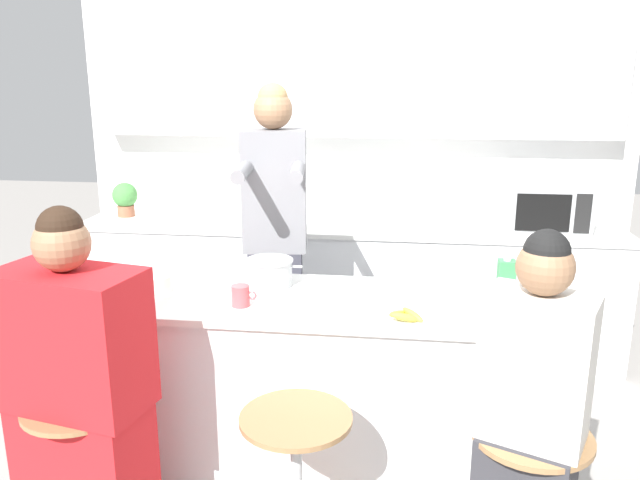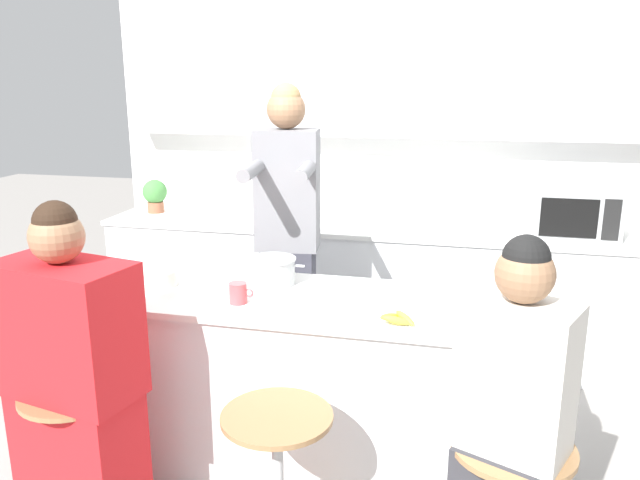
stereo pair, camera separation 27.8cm
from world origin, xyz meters
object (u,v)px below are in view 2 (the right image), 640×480
at_px(bar_stool_center, 278,480).
at_px(person_seated_near, 509,454).
at_px(cooking_pot, 272,271).
at_px(coffee_cup_near, 238,293).
at_px(kitchen_island, 317,388).
at_px(microwave, 572,212).
at_px(juice_carton, 507,288).
at_px(fruit_bowl, 159,278).
at_px(banana_bunch, 397,318).
at_px(person_wrapped_blanket, 74,393).
at_px(bar_stool_leftmost, 80,453).
at_px(potted_plant, 155,194).
at_px(person_cooking, 288,247).

xyz_separation_m(bar_stool_center, person_seated_near, (0.81, -0.02, 0.25)).
height_order(cooking_pot, coffee_cup_near, cooking_pot).
distance_m(person_seated_near, cooking_pot, 1.36).
distance_m(kitchen_island, coffee_cup_near, 0.60).
relative_size(bar_stool_center, microwave, 1.28).
relative_size(coffee_cup_near, juice_carton, 0.51).
bearing_deg(person_seated_near, fruit_bowl, -178.24).
relative_size(person_seated_near, banana_bunch, 8.76).
xyz_separation_m(bar_stool_center, person_wrapped_blanket, (-0.82, -0.02, 0.27)).
height_order(bar_stool_leftmost, coffee_cup_near, coffee_cup_near).
relative_size(microwave, potted_plant, 2.17).
distance_m(cooking_pot, potted_plant, 1.92).
relative_size(bar_stool_leftmost, person_wrapped_blanket, 0.47).
height_order(person_cooking, cooking_pot, person_cooking).
height_order(person_cooking, coffee_cup_near, person_cooking).
distance_m(banana_bunch, microwave, 1.92).
height_order(coffee_cup_near, microwave, microwave).
xyz_separation_m(person_cooking, juice_carton, (1.14, -0.65, 0.07)).
bearing_deg(microwave, person_wrapped_blanket, -134.62).
height_order(bar_stool_leftmost, microwave, microwave).
xyz_separation_m(fruit_bowl, banana_bunch, (1.15, -0.22, -0.01)).
distance_m(bar_stool_center, person_cooking, 1.44).
distance_m(juice_carton, microwave, 1.53).
relative_size(bar_stool_center, person_cooking, 0.37).
height_order(person_cooking, fruit_bowl, person_cooking).
bearing_deg(fruit_bowl, kitchen_island, -0.07).
bearing_deg(potted_plant, coffee_cup_near, -52.84).
bearing_deg(coffee_cup_near, bar_stool_leftmost, -135.92).
xyz_separation_m(bar_stool_center, cooking_pot, (-0.25, 0.76, 0.57)).
distance_m(bar_stool_leftmost, bar_stool_center, 0.82).
distance_m(bar_stool_leftmost, coffee_cup_near, 0.90).
relative_size(coffee_cup_near, banana_bunch, 0.69).
distance_m(coffee_cup_near, microwave, 2.27).
distance_m(kitchen_island, bar_stool_center, 0.62).
bearing_deg(banana_bunch, person_seated_near, -44.49).
relative_size(person_cooking, person_seated_near, 1.31).
bearing_deg(bar_stool_center, person_cooking, 104.26).
xyz_separation_m(juice_carton, microwave, (0.46, 1.46, 0.05)).
relative_size(fruit_bowl, juice_carton, 0.83).
relative_size(juice_carton, potted_plant, 0.89).
xyz_separation_m(bar_stool_center, juice_carton, (0.81, 0.64, 0.61)).
relative_size(bar_stool_leftmost, person_cooking, 0.37).
xyz_separation_m(kitchen_island, coffee_cup_near, (-0.32, -0.14, 0.49)).
relative_size(fruit_bowl, banana_bunch, 1.13).
relative_size(bar_stool_center, juice_carton, 3.11).
xyz_separation_m(bar_stool_center, person_cooking, (-0.33, 1.29, 0.54)).
relative_size(person_cooking, fruit_bowl, 10.18).
bearing_deg(coffee_cup_near, potted_plant, 127.16).
height_order(microwave, potted_plant, microwave).
distance_m(person_cooking, microwave, 1.79).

